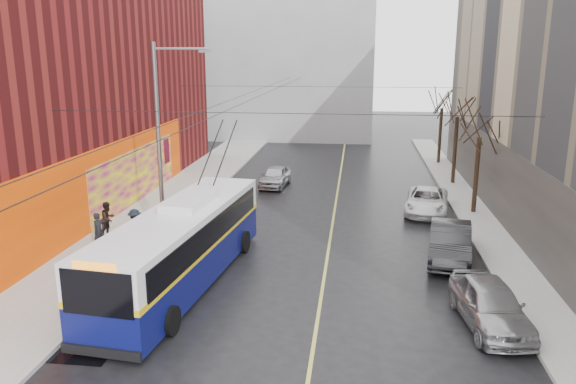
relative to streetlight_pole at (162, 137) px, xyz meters
The scene contains 21 objects.
ground 12.70m from the streetlight_pole, 58.46° to the right, with size 140.00×140.00×0.00m, color black.
sidewalk_left 5.50m from the streetlight_pole, 132.95° to the left, with size 4.00×60.00×0.15m, color gray.
sidewalk_right 16.00m from the streetlight_pole, ahead, with size 2.00×60.00×0.15m, color gray.
lane_line 9.89m from the streetlight_pole, 27.64° to the left, with size 0.12×50.00×0.01m, color #BFB74C.
building_left 10.84m from the streetlight_pole, 157.92° to the left, with size 12.11×36.00×14.00m.
building_far 35.24m from the streetlight_pole, 89.77° to the left, with size 20.50×12.10×18.00m.
streetlight_pole is the anchor object (origin of this frame).
catenary_wires 6.14m from the streetlight_pole, 52.95° to the left, with size 18.00×60.00×0.22m.
tree_near 16.28m from the streetlight_pole, 21.62° to the left, with size 3.20×3.20×6.40m.
tree_mid 19.96m from the streetlight_pole, 40.65° to the left, with size 3.20×3.20×6.68m.
tree_far 25.09m from the streetlight_pole, 52.88° to the left, with size 3.20×3.20×6.57m.
puddle 10.84m from the streetlight_pole, 87.64° to the right, with size 2.85×2.58×0.01m, color black.
pigeons_flying 5.19m from the streetlight_pole, ahead, with size 2.87×0.72×0.97m.
trolleybus 6.44m from the streetlight_pole, 64.94° to the right, with size 3.69×11.88×5.56m.
parked_car_a 15.48m from the streetlight_pole, 28.33° to the right, with size 1.77×4.40×1.50m, color #9A9B9F.
parked_car_b 13.46m from the streetlight_pole, ahead, with size 1.65×4.74×1.56m, color #2A2A2D.
parked_car_c 14.61m from the streetlight_pole, 25.48° to the left, with size 2.19×4.76×1.32m, color white.
following_car 12.44m from the streetlight_pole, 72.54° to the left, with size 1.56×3.88×1.32m, color #B0B0B5.
pedestrian_a 5.01m from the streetlight_pole, 135.26° to the right, with size 0.61×0.40×1.68m, color black.
pedestrian_b 4.76m from the streetlight_pole, behind, with size 0.79×0.62×1.63m, color black.
pedestrian_c 4.22m from the streetlight_pole, 125.67° to the right, with size 1.06×0.61×1.64m, color black.
Camera 1 is at (2.60, -14.26, 8.59)m, focal length 35.00 mm.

